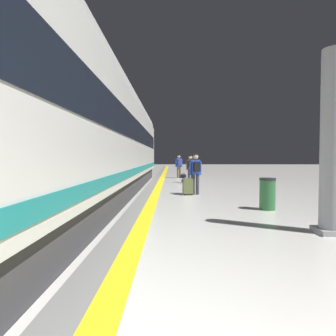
# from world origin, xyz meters

# --- Properties ---
(safety_line_strip) EXTENTS (0.36, 80.00, 0.01)m
(safety_line_strip) POSITION_xyz_m (-1.04, 10.00, 0.00)
(safety_line_strip) COLOR yellow
(safety_line_strip) RESTS_ON ground
(tactile_edge_band) EXTENTS (0.61, 80.00, 0.01)m
(tactile_edge_band) POSITION_xyz_m (-1.37, 10.00, 0.00)
(tactile_edge_band) COLOR slate
(tactile_edge_band) RESTS_ON ground
(high_speed_train) EXTENTS (2.94, 27.27, 4.97)m
(high_speed_train) POSITION_xyz_m (-3.15, 9.15, 2.50)
(high_speed_train) COLOR #38383D
(high_speed_train) RESTS_ON ground
(passenger_near) EXTENTS (0.49, 0.39, 1.64)m
(passenger_near) POSITION_xyz_m (0.58, 11.58, 0.98)
(passenger_near) COLOR #383842
(passenger_near) RESTS_ON ground
(suitcase_near) EXTENTS (0.41, 0.30, 0.66)m
(suitcase_near) POSITION_xyz_m (0.26, 11.44, 0.36)
(suitcase_near) COLOR #596038
(suitcase_near) RESTS_ON ground
(passenger_mid) EXTENTS (0.50, 0.35, 1.61)m
(passenger_mid) POSITION_xyz_m (0.71, 16.85, 0.95)
(passenger_mid) COLOR #383842
(passenger_mid) RESTS_ON ground
(duffel_bag_mid) EXTENTS (0.44, 0.26, 0.36)m
(duffel_bag_mid) POSITION_xyz_m (0.40, 16.62, 0.15)
(duffel_bag_mid) COLOR navy
(duffel_bag_mid) RESTS_ON ground
(passenger_far) EXTENTS (0.49, 0.40, 1.67)m
(passenger_far) POSITION_xyz_m (0.17, 20.90, 0.99)
(passenger_far) COLOR brown
(passenger_far) RESTS_ON ground
(duffel_bag_far) EXTENTS (0.44, 0.26, 0.36)m
(duffel_bag_far) POSITION_xyz_m (0.48, 20.78, 0.15)
(duffel_bag_far) COLOR black
(duffel_bag_far) RESTS_ON ground
(platform_pillar) EXTENTS (0.56, 0.56, 3.60)m
(platform_pillar) POSITION_xyz_m (2.75, 5.63, 1.72)
(platform_pillar) COLOR gray
(platform_pillar) RESTS_ON ground
(waste_bin) EXTENTS (0.46, 0.46, 0.91)m
(waste_bin) POSITION_xyz_m (2.35, 8.22, 0.46)
(waste_bin) COLOR #2D6638
(waste_bin) RESTS_ON ground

